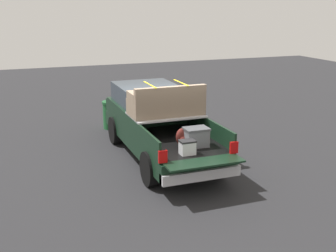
{
  "coord_description": "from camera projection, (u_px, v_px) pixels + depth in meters",
  "views": [
    {
      "loc": [
        -10.81,
        3.83,
        4.21
      ],
      "look_at": [
        -0.6,
        0.0,
        1.1
      ],
      "focal_mm": 45.27,
      "sensor_mm": 36.0,
      "label": 1
    }
  ],
  "objects": [
    {
      "name": "ground_plane",
      "position": [
        161.0,
        157.0,
        12.18
      ],
      "size": [
        40.0,
        40.0,
        0.0
      ],
      "primitive_type": "plane",
      "color": "#262628"
    },
    {
      "name": "pickup_truck",
      "position": [
        156.0,
        121.0,
        12.25
      ],
      "size": [
        6.05,
        2.06,
        2.23
      ],
      "color": "black",
      "rests_on": "ground_plane"
    },
    {
      "name": "trash_can",
      "position": [
        111.0,
        115.0,
        14.94
      ],
      "size": [
        0.6,
        0.6,
        0.98
      ],
      "color": "#1E592D",
      "rests_on": "ground_plane"
    }
  ]
}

